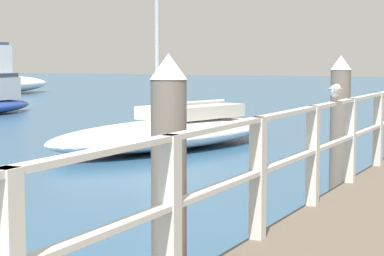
% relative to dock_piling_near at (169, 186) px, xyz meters
% --- Properties ---
extents(dock_piling_near, '(0.29, 0.29, 2.08)m').
position_rel_dock_piling_near_xyz_m(dock_piling_near, '(0.00, 0.00, 0.00)').
color(dock_piling_near, '#6B6056').
rests_on(dock_piling_near, ground_plane).
extents(dock_piling_far, '(0.29, 0.29, 2.08)m').
position_rel_dock_piling_near_xyz_m(dock_piling_far, '(0.00, 5.15, 0.00)').
color(dock_piling_far, '#6B6056').
rests_on(dock_piling_far, ground_plane).
extents(seagull_foreground, '(0.24, 0.46, 0.21)m').
position_rel_dock_piling_near_xyz_m(seagull_foreground, '(0.38, 3.44, 0.62)').
color(seagull_foreground, white).
rests_on(seagull_foreground, pier_railing).
extents(boat_2, '(4.06, 7.18, 8.02)m').
position_rel_dock_piling_near_xyz_m(boat_2, '(-5.15, 9.74, -0.66)').
color(boat_2, white).
rests_on(boat_2, ground_plane).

